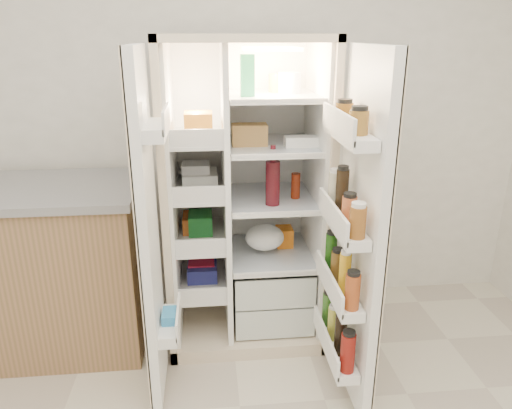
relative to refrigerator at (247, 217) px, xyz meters
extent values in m
cube|color=white|center=(-0.11, 0.35, 0.61)|extent=(4.00, 0.02, 2.70)
cube|color=beige|center=(-0.02, 0.28, 0.16)|extent=(0.92, 0.04, 1.80)
cube|color=beige|center=(-0.46, -0.05, 0.16)|extent=(0.04, 0.70, 1.80)
cube|color=beige|center=(0.42, -0.05, 0.16)|extent=(0.04, 0.70, 1.80)
cube|color=beige|center=(-0.02, -0.05, 1.04)|extent=(0.92, 0.70, 0.04)
cube|color=beige|center=(-0.02, -0.05, -0.70)|extent=(0.92, 0.70, 0.08)
cube|color=white|center=(-0.02, 0.25, 0.18)|extent=(0.84, 0.02, 1.68)
cube|color=white|center=(-0.43, -0.05, 0.18)|extent=(0.02, 0.62, 1.68)
cube|color=white|center=(0.39, -0.05, 0.18)|extent=(0.02, 0.62, 1.68)
cube|color=white|center=(-0.13, -0.05, 0.18)|extent=(0.03, 0.62, 1.68)
cube|color=silver|center=(0.14, -0.07, -0.56)|extent=(0.47, 0.52, 0.19)
cube|color=silver|center=(0.14, -0.07, -0.36)|extent=(0.47, 0.52, 0.19)
cube|color=#FFD18C|center=(0.14, 0.00, 0.98)|extent=(0.30, 0.30, 0.02)
cube|color=silver|center=(-0.28, -0.05, -0.39)|extent=(0.28, 0.58, 0.02)
cube|color=silver|center=(-0.28, -0.05, -0.09)|extent=(0.28, 0.58, 0.02)
cube|color=silver|center=(-0.28, -0.05, 0.21)|extent=(0.28, 0.58, 0.02)
cube|color=silver|center=(-0.28, -0.05, 0.51)|extent=(0.28, 0.58, 0.02)
cube|color=silver|center=(0.14, -0.05, -0.22)|extent=(0.49, 0.58, 0.01)
cube|color=silver|center=(0.14, -0.05, 0.14)|extent=(0.49, 0.58, 0.01)
cube|color=silver|center=(0.14, -0.05, 0.46)|extent=(0.49, 0.58, 0.02)
cube|color=silver|center=(0.14, -0.05, 0.74)|extent=(0.49, 0.58, 0.02)
cube|color=#C91C41|center=(-0.28, -0.05, -0.33)|extent=(0.16, 0.20, 0.10)
cube|color=#227D32|center=(-0.28, -0.05, -0.02)|extent=(0.14, 0.18, 0.12)
cube|color=white|center=(-0.28, -0.05, 0.25)|extent=(0.20, 0.22, 0.07)
cube|color=#C67921|center=(-0.28, -0.05, 0.59)|extent=(0.15, 0.16, 0.14)
cube|color=#323797|center=(-0.28, -0.05, -0.34)|extent=(0.18, 0.20, 0.09)
cube|color=orange|center=(-0.28, -0.05, -0.03)|extent=(0.14, 0.18, 0.10)
cube|color=white|center=(-0.28, -0.05, 0.28)|extent=(0.16, 0.16, 0.12)
sphere|color=orange|center=(0.01, -0.15, -0.62)|extent=(0.07, 0.07, 0.07)
sphere|color=orange|center=(0.10, -0.11, -0.62)|extent=(0.07, 0.07, 0.07)
sphere|color=orange|center=(0.20, -0.15, -0.62)|extent=(0.07, 0.07, 0.07)
sphere|color=orange|center=(0.06, -0.01, -0.62)|extent=(0.07, 0.07, 0.07)
sphere|color=orange|center=(0.16, -0.03, -0.62)|extent=(0.07, 0.07, 0.07)
sphere|color=orange|center=(0.26, -0.07, -0.62)|extent=(0.07, 0.07, 0.07)
ellipsoid|color=#3F6F25|center=(0.14, -0.05, -0.34)|extent=(0.26, 0.24, 0.11)
cylinder|color=#490F17|center=(0.13, -0.19, 0.27)|extent=(0.08, 0.08, 0.25)
cylinder|color=maroon|center=(0.28, -0.09, 0.22)|extent=(0.05, 0.05, 0.15)
cube|color=#227D4D|center=(-0.01, -0.16, 0.85)|extent=(0.07, 0.07, 0.21)
cylinder|color=white|center=(0.24, -0.05, 0.80)|extent=(0.12, 0.12, 0.11)
cylinder|color=#BE882B|center=(0.17, 0.02, 0.79)|extent=(0.08, 0.08, 0.10)
cube|color=white|center=(0.31, -0.14, 0.49)|extent=(0.22, 0.09, 0.05)
cube|color=#A57B42|center=(0.01, -0.09, 0.52)|extent=(0.19, 0.11, 0.12)
ellipsoid|color=white|center=(0.10, -0.07, -0.14)|extent=(0.24, 0.21, 0.15)
cube|color=orange|center=(0.24, 0.03, -0.16)|extent=(0.10, 0.12, 0.12)
cube|color=white|center=(-0.52, -0.60, 0.16)|extent=(0.05, 0.40, 1.72)
cube|color=beige|center=(-0.54, -0.60, 0.16)|extent=(0.01, 0.40, 1.72)
cube|color=white|center=(-0.45, -0.60, -0.34)|extent=(0.09, 0.32, 0.06)
cube|color=white|center=(-0.45, -0.60, 0.66)|extent=(0.09, 0.32, 0.06)
cube|color=#338CCC|center=(-0.45, -0.60, -0.31)|extent=(0.07, 0.12, 0.10)
cube|color=white|center=(0.48, -0.69, 0.16)|extent=(0.05, 0.58, 1.72)
cube|color=beige|center=(0.51, -0.69, 0.16)|extent=(0.01, 0.58, 1.72)
cube|color=white|center=(0.40, -0.69, -0.48)|extent=(0.11, 0.50, 0.05)
cube|color=white|center=(0.40, -0.69, -0.14)|extent=(0.11, 0.50, 0.05)
cube|color=white|center=(0.40, -0.69, 0.21)|extent=(0.11, 0.50, 0.05)
cube|color=white|center=(0.40, -0.69, 0.64)|extent=(0.11, 0.50, 0.05)
cylinder|color=maroon|center=(0.40, -0.89, -0.36)|extent=(0.07, 0.07, 0.20)
cylinder|color=black|center=(0.40, -0.76, -0.35)|extent=(0.06, 0.06, 0.22)
cylinder|color=gold|center=(0.40, -0.63, -0.37)|extent=(0.06, 0.06, 0.18)
cylinder|color=#316622|center=(0.40, -0.50, -0.36)|extent=(0.06, 0.06, 0.19)
cylinder|color=#9F441A|center=(0.40, -0.89, -0.03)|extent=(0.07, 0.07, 0.17)
cylinder|color=gold|center=(0.40, -0.76, -0.01)|extent=(0.06, 0.06, 0.21)
cylinder|color=brown|center=(0.40, -0.63, -0.04)|extent=(0.07, 0.07, 0.16)
cylinder|color=#1C4F12|center=(0.40, -0.50, -0.02)|extent=(0.06, 0.06, 0.20)
cylinder|color=brown|center=(0.40, -0.89, 0.30)|extent=(0.07, 0.07, 0.14)
cylinder|color=#C25E31|center=(0.40, -0.76, 0.30)|extent=(0.07, 0.07, 0.14)
cylinder|color=black|center=(0.40, -0.63, 0.35)|extent=(0.06, 0.06, 0.23)
cylinder|color=beige|center=(0.40, -0.50, 0.32)|extent=(0.06, 0.06, 0.18)
cylinder|color=brown|center=(0.40, -0.81, 0.71)|extent=(0.08, 0.08, 0.10)
cylinder|color=brown|center=(0.40, -0.59, 0.71)|extent=(0.08, 0.08, 0.10)
cube|color=#976D4B|center=(-1.31, -0.08, -0.27)|extent=(1.33, 0.69, 0.95)
cube|color=gray|center=(-1.31, -0.08, 0.23)|extent=(1.38, 0.73, 0.04)
camera|label=1|loc=(-0.23, -2.75, 1.06)|focal=34.00mm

